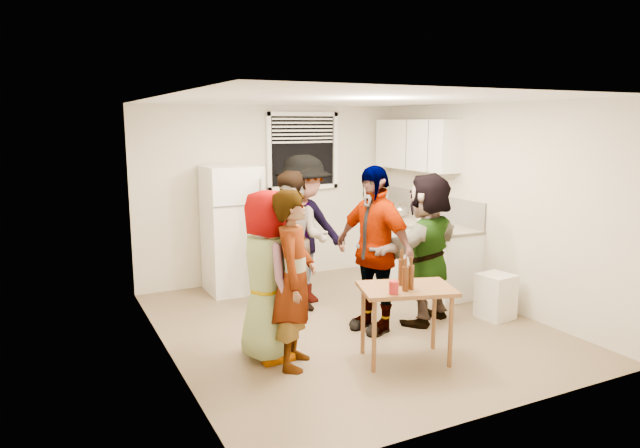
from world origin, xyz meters
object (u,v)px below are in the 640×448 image
beer_bottle_table (401,285)px  guest_orange (425,321)px  serving_table (405,360)px  kettle (400,217)px  guest_back_right (303,302)px  refrigerator (232,229)px  beer_bottle_counter (437,228)px  trash_bin (496,297)px  guest_grey (268,357)px  guest_stripe (295,365)px  blue_cup (438,230)px  red_cup (394,294)px  guest_back_left (296,309)px  wine_bottle (382,211)px  guest_black (372,329)px

beer_bottle_table → guest_orange: 1.34m
serving_table → beer_bottle_table: beer_bottle_table is taller
kettle → guest_back_right: 2.04m
refrigerator → beer_bottle_counter: size_ratio=7.37×
trash_bin → guest_grey: bearing=177.6°
beer_bottle_table → guest_stripe: 1.26m
kettle → serving_table: kettle is taller
refrigerator → kettle: (2.40, -0.43, 0.05)m
blue_cup → beer_bottle_table: (-1.54, -1.41, -0.17)m
trash_bin → serving_table: size_ratio=0.60×
refrigerator → guest_grey: refrigerator is taller
red_cup → guest_back_right: size_ratio=0.06×
trash_bin → guest_orange: trash_bin is taller
guest_back_left → wine_bottle: bearing=69.0°
trash_bin → guest_back_left: (-1.98, 1.31, -0.25)m
beer_bottle_table → guest_orange: (0.85, 0.73, -0.73)m
red_cup → guest_stripe: (-0.76, 0.49, -0.73)m
guest_stripe → guest_grey: bearing=64.1°
guest_grey → serving_table: bearing=-120.8°
guest_orange → refrigerator: bearing=-77.6°
kettle → trash_bin: (0.00, -1.99, -0.65)m
wine_bottle → serving_table: 3.72m
trash_bin → guest_back_right: bearing=139.2°
beer_bottle_counter → trash_bin: beer_bottle_counter is taller
wine_bottle → guest_back_left: 2.62m
guest_stripe → beer_bottle_table: bearing=-73.2°
guest_grey → guest_stripe: bearing=-151.2°
beer_bottle_table → red_cup: 0.30m
refrigerator → beer_bottle_table: refrigerator is taller
red_cup → guest_orange: 1.60m
red_cup → guest_back_right: 2.31m
red_cup → guest_orange: size_ratio=0.07×
trash_bin → serving_table: 1.74m
refrigerator → guest_black: refrigerator is taller
wine_bottle → red_cup: wine_bottle is taller
kettle → trash_bin: kettle is taller
kettle → guest_stripe: (-2.64, -2.15, -0.90)m
wine_bottle → guest_grey: 3.95m
beer_bottle_counter → red_cup: size_ratio=1.94×
blue_cup → beer_bottle_table: bearing=-137.5°
guest_stripe → guest_back_right: 1.90m
trash_bin → beer_bottle_table: size_ratio=2.05×
beer_bottle_table → red_cup: bearing=-137.8°
guest_stripe → serving_table: bearing=-76.6°
wine_bottle → beer_bottle_counter: bearing=-95.4°
serving_table → guest_stripe: serving_table is taller
refrigerator → red_cup: refrigerator is taller
guest_stripe → guest_orange: 1.89m
trash_bin → guest_grey: size_ratio=0.32×
guest_back_right → guest_black: (0.28, -1.21, 0.00)m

